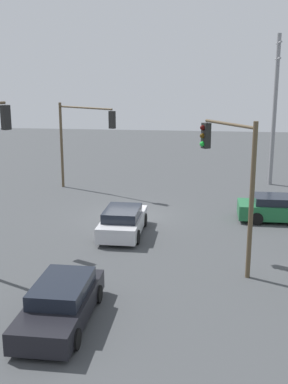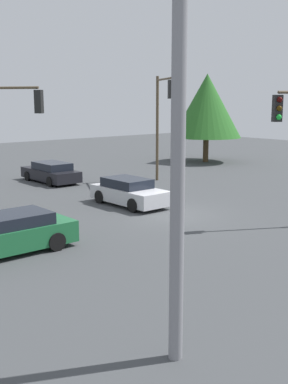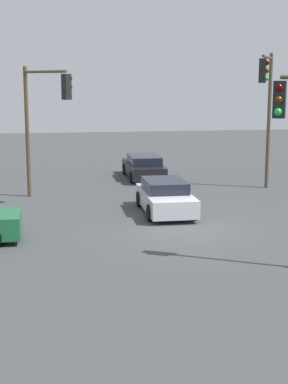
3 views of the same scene
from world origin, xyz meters
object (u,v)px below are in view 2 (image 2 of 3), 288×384
object	(u,v)px
traffic_signal_aux	(162,111)
sedan_green	(6,234)
traffic_signal_main	(5,124)
sedan_silver	(129,192)
sedan_dark	(51,172)

from	to	relation	value
traffic_signal_aux	sedan_green	bearing A→B (deg)	-35.35
traffic_signal_main	traffic_signal_aux	distance (m)	10.42
sedan_silver	sedan_dark	world-z (taller)	sedan_silver
sedan_green	traffic_signal_aux	xyz separation A→B (m)	(-6.83, 13.54, 3.81)
sedan_silver	traffic_signal_aux	distance (m)	7.66
traffic_signal_aux	sedan_dark	bearing A→B (deg)	-105.95
sedan_green	traffic_signal_main	bearing A→B (deg)	-25.85
traffic_signal_aux	traffic_signal_main	bearing A→B (deg)	-60.13
sedan_dark	traffic_signal_main	xyz separation A→B (m)	(5.24, -5.32, 3.43)
sedan_silver	traffic_signal_main	distance (m)	6.75
sedan_dark	traffic_signal_aux	size ratio (longest dim) A/B	0.70
sedan_silver	sedan_green	xyz separation A→B (m)	(3.22, -7.97, 0.01)
traffic_signal_main	sedan_green	bearing A→B (deg)	-59.39
traffic_signal_main	traffic_signal_aux	world-z (taller)	traffic_signal_aux
sedan_dark	traffic_signal_main	distance (m)	8.22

